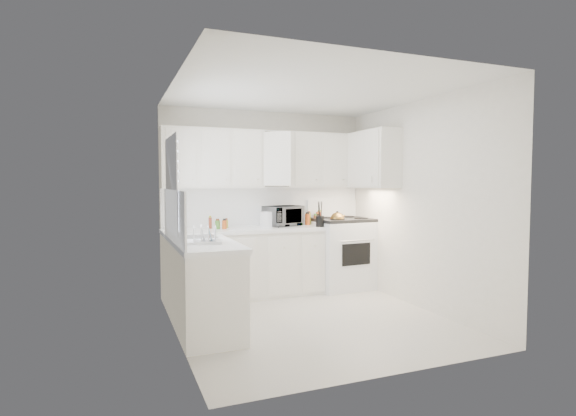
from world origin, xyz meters
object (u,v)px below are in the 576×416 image
rice_cooker (269,218)px  dish_rack (204,233)px  tea_kettle (337,218)px  microwave (283,214)px  utensil_crock (320,214)px  stove (343,243)px

rice_cooker → dish_rack: 1.83m
tea_kettle → dish_rack: bearing=-158.7°
microwave → utensil_crock: 0.54m
utensil_crock → dish_rack: bearing=-149.4°
stove → tea_kettle: bearing=-141.6°
stove → rice_cooker: stove is taller
tea_kettle → rice_cooker: (-0.95, 0.27, 0.02)m
dish_rack → stove: bearing=39.2°
utensil_crock → dish_rack: utensil_crock is taller
stove → rice_cooker: bearing=171.1°
rice_cooker → utensil_crock: bearing=-11.5°
microwave → rice_cooker: bearing=165.7°
microwave → dish_rack: (-1.42, -1.41, -0.08)m
microwave → utensil_crock: bearing=-55.6°
tea_kettle → rice_cooker: size_ratio=1.03×
tea_kettle → microwave: (-0.73, 0.29, 0.07)m
stove → microwave: (-0.91, 0.13, 0.46)m
microwave → rice_cooker: (-0.22, -0.02, -0.05)m
tea_kettle → microwave: size_ratio=0.49×
rice_cooker → dish_rack: (-1.19, -1.39, -0.02)m
utensil_crock → tea_kettle: bearing=4.8°
utensil_crock → stove: bearing=21.4°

